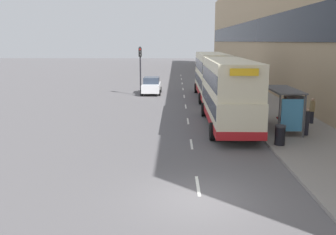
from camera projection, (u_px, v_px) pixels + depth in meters
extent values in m
plane|color=#5B595B|center=(200.00, 199.00, 13.09)|extent=(220.00, 220.00, 0.00)
cube|color=gray|center=(230.00, 81.00, 50.66)|extent=(5.00, 93.00, 0.14)
cube|color=tan|center=(262.00, 26.00, 49.10)|extent=(3.00, 93.00, 14.89)
cube|color=black|center=(250.00, 31.00, 49.28)|extent=(0.12, 89.28, 2.68)
cube|color=silver|center=(198.00, 186.00, 14.29)|extent=(0.12, 2.00, 0.01)
cube|color=silver|center=(191.00, 144.00, 20.08)|extent=(0.12, 2.00, 0.01)
cube|color=silver|center=(188.00, 121.00, 25.86)|extent=(0.12, 2.00, 0.01)
cube|color=silver|center=(186.00, 106.00, 31.65)|extent=(0.12, 2.00, 0.01)
cube|color=silver|center=(184.00, 96.00, 37.44)|extent=(0.12, 2.00, 0.01)
cube|color=silver|center=(183.00, 89.00, 43.22)|extent=(0.12, 2.00, 0.01)
cube|color=silver|center=(182.00, 83.00, 49.01)|extent=(0.12, 2.00, 0.01)
cube|color=silver|center=(181.00, 79.00, 54.80)|extent=(0.12, 2.00, 0.01)
cube|color=silver|center=(181.00, 75.00, 60.58)|extent=(0.12, 2.00, 0.01)
cube|color=#4C4C51|center=(283.00, 90.00, 22.44)|extent=(1.60, 4.20, 0.08)
cylinder|color=#4C4C51|center=(279.00, 116.00, 20.74)|extent=(0.10, 0.10, 2.40)
cylinder|color=#4C4C51|center=(263.00, 104.00, 24.66)|extent=(0.10, 0.10, 2.40)
cylinder|color=#4C4C51|center=(305.00, 116.00, 20.72)|extent=(0.10, 0.10, 2.40)
cylinder|color=#4C4C51|center=(284.00, 104.00, 24.63)|extent=(0.10, 0.10, 2.40)
cube|color=#99A8B2|center=(293.00, 108.00, 22.65)|extent=(0.04, 3.68, 1.92)
cube|color=#3F8CBF|center=(292.00, 115.00, 20.78)|extent=(1.19, 0.10, 1.82)
cube|color=maroon|center=(285.00, 122.00, 22.83)|extent=(0.36, 2.80, 0.08)
cube|color=beige|center=(228.00, 105.00, 23.77)|extent=(2.55, 10.42, 1.85)
cube|color=beige|center=(229.00, 75.00, 23.39)|extent=(2.50, 10.10, 1.95)
cube|color=#B2191E|center=(228.00, 116.00, 23.91)|extent=(2.58, 10.47, 0.45)
cube|color=#2D3847|center=(228.00, 100.00, 23.70)|extent=(2.58, 9.79, 0.81)
cube|color=#2D3847|center=(229.00, 77.00, 23.41)|extent=(2.55, 9.79, 0.94)
cube|color=yellow|center=(244.00, 72.00, 18.18)|extent=(1.40, 0.08, 0.36)
cylinder|color=black|center=(204.00, 110.00, 27.45)|extent=(0.30, 1.00, 1.00)
cylinder|color=black|center=(238.00, 110.00, 27.40)|extent=(0.30, 1.00, 1.00)
cylinder|color=black|center=(212.00, 131.00, 20.82)|extent=(0.30, 1.00, 1.00)
cylinder|color=black|center=(258.00, 132.00, 20.77)|extent=(0.30, 1.00, 1.00)
cube|color=beige|center=(211.00, 84.00, 36.03)|extent=(2.55, 11.29, 1.85)
cube|color=beige|center=(212.00, 64.00, 35.65)|extent=(2.50, 10.95, 1.95)
cube|color=#B2191E|center=(211.00, 91.00, 36.17)|extent=(2.58, 11.35, 0.45)
cube|color=#2D3847|center=(211.00, 80.00, 35.96)|extent=(2.58, 10.61, 0.81)
cube|color=#2D3847|center=(212.00, 65.00, 35.67)|extent=(2.55, 10.61, 0.94)
cube|color=yellow|center=(219.00, 60.00, 30.02)|extent=(1.40, 0.08, 0.36)
cylinder|color=black|center=(196.00, 88.00, 40.00)|extent=(0.30, 1.00, 1.00)
cylinder|color=black|center=(220.00, 88.00, 39.95)|extent=(0.30, 1.00, 1.00)
cylinder|color=black|center=(200.00, 98.00, 32.82)|extent=(0.30, 1.00, 1.00)
cylinder|color=black|center=(229.00, 98.00, 32.77)|extent=(0.30, 1.00, 1.00)
cube|color=silver|center=(151.00, 87.00, 39.07)|extent=(1.80, 4.24, 0.79)
cube|color=#2D3847|center=(151.00, 80.00, 39.14)|extent=(1.58, 2.04, 0.65)
cylinder|color=black|center=(160.00, 93.00, 37.85)|extent=(0.20, 0.60, 0.60)
cylinder|color=black|center=(142.00, 93.00, 37.88)|extent=(0.20, 0.60, 0.60)
cylinder|color=black|center=(161.00, 90.00, 40.42)|extent=(0.20, 0.60, 0.60)
cylinder|color=black|center=(144.00, 89.00, 40.46)|extent=(0.20, 0.60, 0.60)
cylinder|color=#23232D|center=(311.00, 117.00, 24.50)|extent=(0.27, 0.27, 0.80)
cylinder|color=#997F51|center=(312.00, 106.00, 24.35)|extent=(0.33, 0.33, 0.67)
sphere|color=tan|center=(313.00, 100.00, 24.26)|extent=(0.22, 0.22, 0.22)
cylinder|color=#23232D|center=(306.00, 129.00, 21.39)|extent=(0.26, 0.26, 0.75)
cylinder|color=#26262D|center=(307.00, 117.00, 21.25)|extent=(0.31, 0.31, 0.62)
sphere|color=tan|center=(308.00, 110.00, 21.17)|extent=(0.20, 0.20, 0.20)
cylinder|color=#23232D|center=(284.00, 118.00, 24.19)|extent=(0.29, 0.29, 0.84)
cylinder|color=#997F51|center=(285.00, 106.00, 24.04)|extent=(0.35, 0.35, 0.70)
sphere|color=tan|center=(285.00, 99.00, 23.95)|extent=(0.23, 0.23, 0.23)
cylinder|color=#23232D|center=(255.00, 110.00, 27.11)|extent=(0.26, 0.26, 0.77)
cylinder|color=#4C4C51|center=(256.00, 101.00, 26.97)|extent=(0.32, 0.32, 0.64)
sphere|color=tan|center=(256.00, 95.00, 26.89)|extent=(0.21, 0.21, 0.21)
cylinder|color=#23232D|center=(254.00, 112.00, 26.03)|extent=(0.29, 0.29, 0.86)
cylinder|color=#4C4C51|center=(254.00, 101.00, 25.88)|extent=(0.36, 0.36, 0.72)
sphere|color=tan|center=(254.00, 94.00, 25.78)|extent=(0.23, 0.23, 0.23)
cylinder|color=black|center=(280.00, 136.00, 19.34)|extent=(0.52, 0.52, 0.95)
cylinder|color=#2D2D33|center=(281.00, 126.00, 19.23)|extent=(0.55, 0.55, 0.10)
cylinder|color=black|center=(140.00, 71.00, 37.54)|extent=(0.14, 0.14, 4.91)
cube|color=black|center=(140.00, 52.00, 37.11)|extent=(0.30, 0.24, 0.90)
sphere|color=red|center=(140.00, 49.00, 36.94)|extent=(0.16, 0.16, 0.16)
sphere|color=#2D2D2D|center=(140.00, 52.00, 36.99)|extent=(0.16, 0.16, 0.16)
sphere|color=#2D2D2D|center=(140.00, 55.00, 37.05)|extent=(0.16, 0.16, 0.16)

